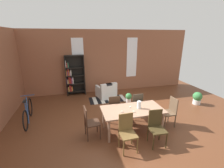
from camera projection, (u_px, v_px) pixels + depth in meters
ground_plane at (129, 125)px, 5.09m from camera, size 10.24×10.24×0.00m
back_wall_brick at (106, 61)px, 7.88m from camera, size 8.88×0.12×3.12m
window_pane_0 at (78, 60)px, 7.44m from camera, size 0.55×0.02×2.03m
window_pane_1 at (132, 58)px, 8.09m from camera, size 0.55×0.02×2.03m
dining_table at (133, 111)px, 4.60m from camera, size 1.82×0.93×0.74m
vase_on_table at (139, 105)px, 4.58m from camera, size 0.12×0.12×0.23m
tealight_candle_0 at (134, 112)px, 4.36m from camera, size 0.04×0.04×0.04m
tealight_candle_1 at (122, 112)px, 4.36m from camera, size 0.04×0.04×0.04m
tealight_candle_2 at (130, 107)px, 4.64m from camera, size 0.04×0.04×0.04m
dining_chair_near_left at (127, 131)px, 3.90m from camera, size 0.41×0.41×0.95m
dining_chair_far_right at (136, 105)px, 5.38m from camera, size 0.42×0.42×0.95m
dining_chair_far_left at (113, 107)px, 5.18m from camera, size 0.41×0.41×0.95m
dining_chair_head_left at (90, 121)px, 4.33m from camera, size 0.44×0.44×0.95m
dining_chair_near_right at (156, 126)px, 4.09m from camera, size 0.42×0.42×0.95m
dining_chair_head_right at (170, 111)px, 4.94m from camera, size 0.40×0.40×0.95m
bookshelf_tall at (74, 76)px, 7.45m from camera, size 0.91×0.29×1.95m
armchair_white at (106, 92)px, 7.33m from camera, size 0.96×0.96×0.75m
bicycle_second at (28, 113)px, 5.21m from camera, size 0.44×1.65×0.88m
potted_plant_by_shelf at (197, 98)px, 6.57m from camera, size 0.37×0.37×0.54m
potted_plant_corner at (129, 98)px, 6.66m from camera, size 0.27×0.27×0.46m
striped_rug at (108, 99)px, 7.13m from camera, size 1.67×0.84×0.01m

